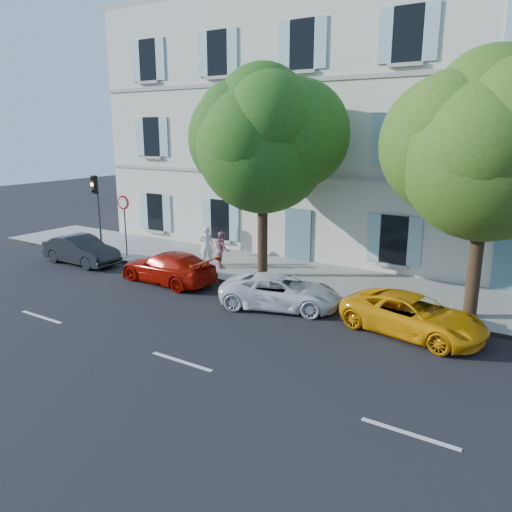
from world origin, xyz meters
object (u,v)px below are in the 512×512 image
Objects in this scene: car_red_coupe at (168,267)px; tree_right at (487,156)px; car_yellow_supercar at (413,315)px; road_sign at (124,212)px; car_white_coupe at (281,291)px; tree_left at (263,147)px; pedestrian_b at (222,249)px; pedestrian_a at (207,246)px; car_dark_sedan at (81,250)px; traffic_light at (96,197)px.

car_red_coupe is 0.55× the size of tree_right.
car_yellow_supercar is 1.49× the size of road_sign.
car_red_coupe is 5.25m from car_white_coupe.
pedestrian_b is at bearing 175.66° from tree_left.
car_dark_sedan is at bearing -11.41° from pedestrian_a.
car_white_coupe is 1.44× the size of road_sign.
car_white_coupe is at bearing 92.10° from car_red_coupe.
car_yellow_supercar is (9.73, -0.01, -0.03)m from car_red_coupe.
tree_right is 2.13× the size of traffic_light.
car_dark_sedan is at bearing -117.93° from road_sign.
car_red_coupe is at bearing -139.99° from tree_left.
car_red_coupe is 1.51× the size of road_sign.
car_yellow_supercar reaches higher than car_white_coupe.
tree_left is (2.92, 2.45, 4.70)m from car_red_coupe.
pedestrian_a is at bearing 177.38° from tree_left.
car_white_coupe is (10.54, -0.13, -0.08)m from car_dark_sedan.
road_sign is (-15.30, -0.19, -2.99)m from tree_right.
car_white_coupe is 2.41× the size of pedestrian_a.
car_red_coupe is 0.54× the size of tree_left.
car_yellow_supercar is at bearing 93.23° from car_red_coupe.
tree_right reaches higher than road_sign.
car_dark_sedan reaches higher than car_yellow_supercar.
car_red_coupe is at bearing 71.59° from car_white_coupe.
road_sign is at bearing -27.30° from car_dark_sedan.
car_white_coupe is 2.62× the size of pedestrian_b.
road_sign is (1.78, 0.08, -0.61)m from traffic_light.
car_yellow_supercar is 8.65m from tree_left.
car_yellow_supercar is at bearing -6.41° from traffic_light.
car_dark_sedan is 0.92× the size of car_yellow_supercar.
traffic_light is at bearing -179.12° from tree_right.
car_red_coupe is at bearing -169.53° from tree_right.
car_red_coupe is 12.07m from tree_right.
road_sign is at bearing 53.37° from pedestrian_b.
tree_right is 11.10m from pedestrian_b.
car_white_coupe is 1.11× the size of traffic_light.
tree_right is 4.62× the size of pedestrian_a.
pedestrian_a is at bearing -63.21° from car_dark_sedan.
pedestrian_b is at bearing -66.12° from car_dark_sedan.
car_white_coupe is 5.27m from pedestrian_b.
pedestrian_a reaches higher than car_white_coupe.
car_yellow_supercar is (4.48, 0.10, 0.02)m from car_white_coupe.
pedestrian_b is (6.04, 2.60, 0.29)m from car_dark_sedan.
pedestrian_b is at bearing 144.40° from pedestrian_a.
car_red_coupe is 2.74m from pedestrian_b.
car_white_coupe is at bearing -159.54° from tree_right.
road_sign reaches higher than pedestrian_b.
car_dark_sedan is 2.30× the size of pedestrian_a.
car_yellow_supercar is 5.19m from tree_right.
car_dark_sedan is 1.37× the size of road_sign.
traffic_light is at bearing 51.76° from pedestrian_b.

